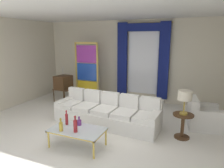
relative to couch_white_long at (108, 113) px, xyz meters
The scene contains 17 objects.
ground_plane 0.62m from the couch_white_long, 93.19° to the right, with size 16.00×16.00×0.00m, color white.
wall_rear 2.79m from the couch_white_long, 90.68° to the left, with size 8.00×0.12×3.00m, color beige.
wall_left 3.88m from the couch_white_long, behind, with size 0.12×7.00×3.00m, color beige.
ceiling_slab 2.73m from the couch_white_long, 96.41° to the left, with size 8.00×7.60×0.04m, color white.
curtained_window 2.78m from the couch_white_long, 81.72° to the left, with size 2.00×0.17×2.70m.
couch_white_long is the anchor object (origin of this frame).
coffee_table 1.42m from the couch_white_long, 93.95° to the right, with size 1.18×0.66×0.41m.
bottle_blue_decanter 1.24m from the couch_white_long, 97.77° to the right, with size 0.10×0.10×0.21m.
bottle_crystal_tall 1.68m from the couch_white_long, 102.50° to the right, with size 0.08×0.08×0.29m.
bottle_amber_squat 1.40m from the couch_white_long, 108.65° to the right, with size 0.06×0.06×0.34m.
bottle_ruby_flask 1.57m from the couch_white_long, 91.80° to the right, with size 0.08×0.08×0.36m.
vintage_tv 2.64m from the couch_white_long, 152.97° to the left, with size 0.62×0.64×1.35m.
armchair_white 2.54m from the couch_white_long, 16.68° to the left, with size 0.93×0.92×0.80m.
stained_glass_divider 2.46m from the couch_white_long, 133.41° to the left, with size 0.95×0.05×2.20m.
peacock_figurine 1.81m from the couch_white_long, 133.39° to the left, with size 0.44×0.60×0.50m.
round_side_table 1.99m from the couch_white_long, ahead, with size 0.48×0.48×0.59m.
table_lamp_brass 2.12m from the couch_white_long, ahead, with size 0.32×0.32×0.57m.
Camera 1 is at (2.21, -4.36, 2.32)m, focal length 32.62 mm.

